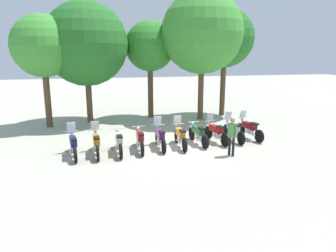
# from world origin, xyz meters

# --- Properties ---
(ground_plane) EXTENTS (80.00, 80.00, 0.00)m
(ground_plane) POSITION_xyz_m (0.00, 0.00, 0.00)
(ground_plane) COLOR #ADA899
(motorcycle_0) EXTENTS (0.62, 2.18, 1.37)m
(motorcycle_0) POSITION_xyz_m (-4.30, -0.40, 0.52)
(motorcycle_0) COLOR black
(motorcycle_0) RESTS_ON ground_plane
(motorcycle_1) EXTENTS (0.62, 2.19, 1.37)m
(motorcycle_1) POSITION_xyz_m (-3.34, -0.38, 0.52)
(motorcycle_1) COLOR black
(motorcycle_1) RESTS_ON ground_plane
(motorcycle_2) EXTENTS (0.62, 2.19, 0.99)m
(motorcycle_2) POSITION_xyz_m (-2.39, -0.36, 0.50)
(motorcycle_2) COLOR black
(motorcycle_2) RESTS_ON ground_plane
(motorcycle_3) EXTENTS (0.62, 2.19, 0.99)m
(motorcycle_3) POSITION_xyz_m (-1.43, -0.15, 0.50)
(motorcycle_3) COLOR black
(motorcycle_3) RESTS_ON ground_plane
(motorcycle_4) EXTENTS (0.62, 2.19, 1.37)m
(motorcycle_4) POSITION_xyz_m (-0.48, 0.01, 0.52)
(motorcycle_4) COLOR black
(motorcycle_4) RESTS_ON ground_plane
(motorcycle_5) EXTENTS (0.62, 2.19, 1.37)m
(motorcycle_5) POSITION_xyz_m (0.47, -0.01, 0.52)
(motorcycle_5) COLOR black
(motorcycle_5) RESTS_ON ground_plane
(motorcycle_6) EXTENTS (0.62, 2.19, 0.99)m
(motorcycle_6) POSITION_xyz_m (1.42, 0.26, 0.50)
(motorcycle_6) COLOR black
(motorcycle_6) RESTS_ON ground_plane
(motorcycle_7) EXTENTS (0.67, 2.17, 1.37)m
(motorcycle_7) POSITION_xyz_m (2.37, 0.35, 0.52)
(motorcycle_7) COLOR black
(motorcycle_7) RESTS_ON ground_plane
(motorcycle_8) EXTENTS (0.62, 2.19, 1.37)m
(motorcycle_8) POSITION_xyz_m (3.33, 0.48, 0.52)
(motorcycle_8) COLOR black
(motorcycle_8) RESTS_ON ground_plane
(motorcycle_9) EXTENTS (0.63, 2.18, 1.37)m
(motorcycle_9) POSITION_xyz_m (4.28, 0.63, 0.52)
(motorcycle_9) COLOR black
(motorcycle_9) RESTS_ON ground_plane
(person_0) EXTENTS (0.33, 0.35, 1.68)m
(person_0) POSITION_xyz_m (2.27, -1.76, 0.98)
(person_0) COLOR black
(person_0) RESTS_ON ground_plane
(tree_0) EXTENTS (3.50, 3.50, 6.40)m
(tree_0) POSITION_xyz_m (-6.09, 5.51, 4.62)
(tree_0) COLOR brown
(tree_0) RESTS_ON ground_plane
(tree_1) EXTENTS (5.03, 5.03, 7.31)m
(tree_1) POSITION_xyz_m (-3.77, 6.34, 4.78)
(tree_1) COLOR brown
(tree_1) RESTS_ON ground_plane
(tree_2) EXTENTS (3.24, 3.24, 6.31)m
(tree_2) POSITION_xyz_m (0.23, 7.08, 4.65)
(tree_2) COLOR brown
(tree_2) RESTS_ON ground_plane
(tree_3) EXTENTS (5.09, 5.09, 8.03)m
(tree_3) POSITION_xyz_m (3.29, 5.65, 5.47)
(tree_3) COLOR brown
(tree_3) RESTS_ON ground_plane
(tree_4) EXTENTS (3.91, 3.91, 7.19)m
(tree_4) POSITION_xyz_m (5.18, 6.63, 5.21)
(tree_4) COLOR brown
(tree_4) RESTS_ON ground_plane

